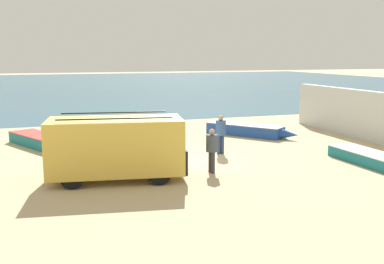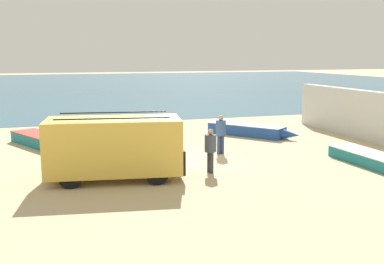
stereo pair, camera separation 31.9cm
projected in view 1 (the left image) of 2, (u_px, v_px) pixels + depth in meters
The scene contains 9 objects.
ground_plane at pixel (178, 163), 18.91m from camera, with size 200.00×200.00×0.00m, color tan.
sea_water at pixel (77, 85), 67.45m from camera, with size 120.00×80.00×0.01m, color #33607A.
harbor_wall at pixel (377, 117), 23.11m from camera, with size 0.50×13.86×2.62m, color silver.
parked_van at pixel (117, 146), 16.18m from camera, with size 5.13×2.84×2.38m.
fishing_rowboat_0 at pixel (374, 160), 18.42m from camera, with size 1.36×5.10×0.50m.
fishing_rowboat_1 at pixel (37, 140), 22.57m from camera, with size 3.00×4.73×0.57m.
fishing_rowboat_2 at pixel (248, 130), 25.27m from camera, with size 3.99×4.77×0.63m.
fisherman_0 at pixel (212, 147), 17.18m from camera, with size 0.45×0.45×1.71m.
fisherman_2 at pixel (221, 131), 20.46m from camera, with size 0.47×0.47×1.79m.
Camera 1 is at (-5.33, -17.64, 4.50)m, focal length 42.00 mm.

